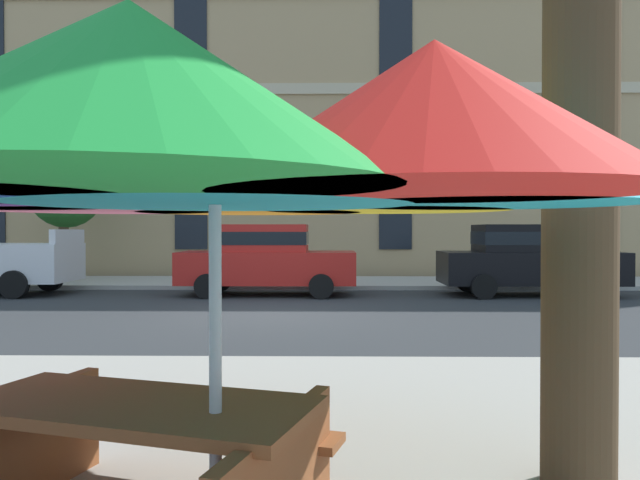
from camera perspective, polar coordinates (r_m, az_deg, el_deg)
name	(u,v)px	position (r m, az deg, el deg)	size (l,w,h in m)	color
ground_plane	(265,315)	(12.09, -5.06, -6.88)	(120.00, 120.00, 0.00)	#2D3033
sidewalk_far	(289,282)	(18.82, -2.89, -3.91)	(56.00, 3.60, 0.12)	#B2ADA3
apartment_building	(301,83)	(27.68, -1.73, 14.18)	(41.37, 12.08, 16.00)	tan
sedan_red	(266,257)	(15.71, -5.02, -1.61)	(4.40, 1.98, 1.78)	#B21E19
sedan_black	(528,258)	(16.39, 18.54, -1.55)	(4.40, 1.98, 1.78)	black
street_tree_left	(62,191)	(20.41, -22.61, 4.21)	(2.29, 2.19, 3.91)	brown
patio_umbrella	(215,150)	(2.99, -9.64, 8.15)	(3.99, 3.99, 2.33)	silver
picnic_table	(135,457)	(3.44, -16.67, -18.56)	(2.16, 1.97, 0.77)	brown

